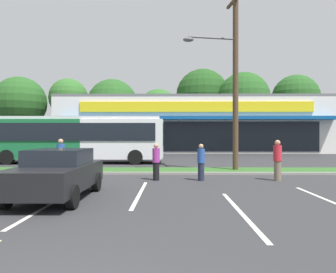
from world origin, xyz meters
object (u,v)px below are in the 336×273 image
Objects in this scene: utility_pole at (233,73)px; pedestrian_by_pole at (278,160)px; pedestrian_far at (156,162)px; car_0 at (58,173)px; pedestrian_near_bench at (201,162)px; city_bus at (76,138)px; pedestrian_mid at (61,158)px; car_1 at (18,148)px.

utility_pole is 5.62m from pedestrian_by_pole.
car_0 is at bearing -110.57° from pedestrian_far.
utility_pole is 6.24× the size of pedestrian_near_bench.
car_0 is at bearing -76.05° from city_bus.
pedestrian_mid is at bearing 43.09° from pedestrian_near_bench.
pedestrian_near_bench is 1.95m from pedestrian_far.
city_bus is at bearing 152.98° from utility_pole.
pedestrian_far reaches higher than pedestrian_near_bench.
city_bus is at bearing 137.86° from car_1.
car_0 is at bearing 171.19° from pedestrian_by_pole.
city_bus is 11.57m from pedestrian_near_bench.
city_bus reaches higher than car_0.
utility_pole reaches higher than city_bus.
pedestrian_far is (-3.97, -3.18, -4.48)m from utility_pole.
car_1 is 2.77× the size of pedestrian_near_bench.
city_bus is 7.77× the size of pedestrian_near_bench.
pedestrian_near_bench is 0.90× the size of pedestrian_by_pole.
car_0 is 0.97× the size of car_1.
car_0 is at bearing 91.05° from pedestrian_near_bench.
pedestrian_mid is (-8.50, -2.16, -4.39)m from utility_pole.
car_0 is 21.80m from car_1.
utility_pole reaches higher than car_0.
city_bus reaches higher than pedestrian_far.
car_1 is 21.71m from pedestrian_near_bench.
pedestrian_mid reaches higher than pedestrian_far.
pedestrian_far is at bearing -54.52° from city_bus.
car_0 is 6.13m from pedestrian_near_bench.
car_1 is at bearing 147.82° from pedestrian_far.
car_1 is at bearing 19.72° from pedestrian_mid.
car_0 is 2.68× the size of pedestrian_near_bench.
utility_pole is 0.80× the size of city_bus.
utility_pole is 6.78m from pedestrian_far.
city_bus is 6.87× the size of pedestrian_mid.
utility_pole is at bearing 145.78° from car_1.
pedestrian_far is at bearing 50.25° from pedestrian_near_bench.
pedestrian_mid reaches higher than pedestrian_by_pole.
utility_pole reaches higher than pedestrian_mid.
city_bus is 7.67× the size of pedestrian_far.
pedestrian_mid is (9.04, -14.09, 0.12)m from car_1.
pedestrian_by_pole reaches higher than pedestrian_far.
city_bus is 7.45m from pedestrian_mid.
pedestrian_mid is 4.64m from pedestrian_far.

